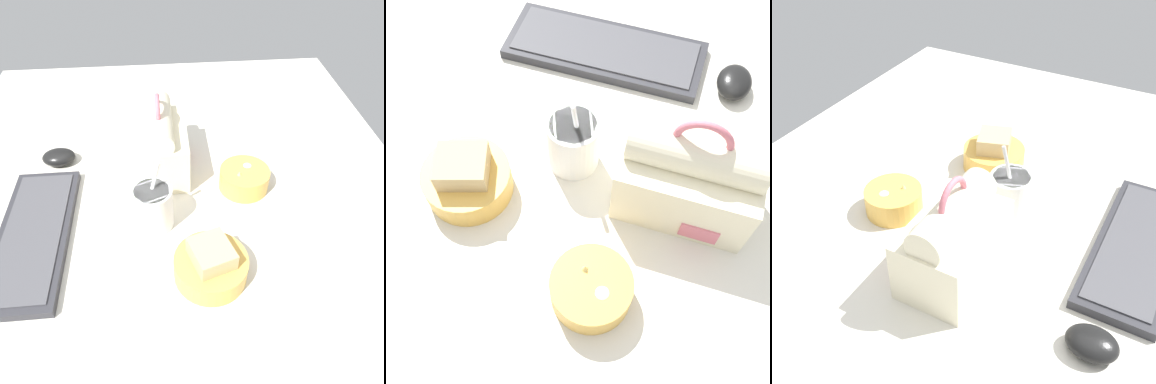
% 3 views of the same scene
% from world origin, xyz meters
% --- Properties ---
extents(desk_surface, '(1.40, 1.10, 0.02)m').
position_xyz_m(desk_surface, '(0.00, 0.00, 0.01)').
color(desk_surface, silver).
rests_on(desk_surface, ground).
extents(keyboard, '(0.36, 0.14, 0.02)m').
position_xyz_m(keyboard, '(-0.06, 0.29, 0.03)').
color(keyboard, '#2D2D33').
rests_on(keyboard, desk_surface).
extents(lunch_bag, '(0.19, 0.12, 0.19)m').
position_xyz_m(lunch_bag, '(0.14, 0.03, 0.09)').
color(lunch_bag, '#EFE5C1').
rests_on(lunch_bag, desk_surface).
extents(soup_cup, '(0.08, 0.08, 0.16)m').
position_xyz_m(soup_cup, '(-0.04, 0.05, 0.07)').
color(soup_cup, white).
rests_on(soup_cup, desk_surface).
extents(bento_bowl_sandwich, '(0.13, 0.13, 0.08)m').
position_xyz_m(bento_bowl_sandwich, '(-0.17, -0.05, 0.05)').
color(bento_bowl_sandwich, '#EAB24C').
rests_on(bento_bowl_sandwich, desk_surface).
extents(bento_bowl_snacks, '(0.11, 0.11, 0.06)m').
position_xyz_m(bento_bowl_snacks, '(0.05, -0.15, 0.05)').
color(bento_bowl_snacks, '#EAB24C').
rests_on(bento_bowl_snacks, desk_surface).
extents(computer_mouse, '(0.06, 0.08, 0.04)m').
position_xyz_m(computer_mouse, '(0.18, 0.28, 0.04)').
color(computer_mouse, black).
rests_on(computer_mouse, desk_surface).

